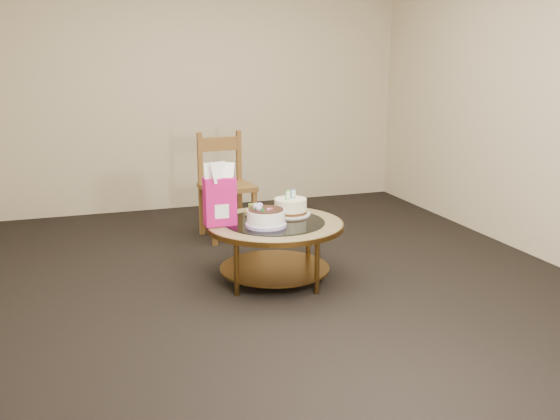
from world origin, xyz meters
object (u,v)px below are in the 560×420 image
object	(u,v)px
gift_bag	(220,195)
cream_cake	(290,207)
coffee_table	(275,232)
dining_chair	(226,185)
decorated_cake	(266,219)

from	to	relation	value
gift_bag	cream_cake	bearing A→B (deg)	10.40
coffee_table	cream_cake	xyz separation A→B (m)	(0.18, 0.15, 0.14)
dining_chair	decorated_cake	bearing A→B (deg)	-97.18
cream_cake	dining_chair	world-z (taller)	dining_chair
coffee_table	dining_chair	xyz separation A→B (m)	(-0.06, 1.26, 0.11)
decorated_cake	dining_chair	xyz separation A→B (m)	(0.04, 1.35, -0.03)
coffee_table	decorated_cake	size ratio (longest dim) A/B	3.46
decorated_cake	cream_cake	xyz separation A→B (m)	(0.28, 0.25, 0.00)
gift_bag	dining_chair	size ratio (longest dim) A/B	0.47
coffee_table	decorated_cake	world-z (taller)	decorated_cake
coffee_table	gift_bag	size ratio (longest dim) A/B	2.28
coffee_table	gift_bag	bearing A→B (deg)	172.90
decorated_cake	dining_chair	world-z (taller)	dining_chair
coffee_table	decorated_cake	bearing A→B (deg)	-135.57
dining_chair	coffee_table	bearing A→B (deg)	-92.82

